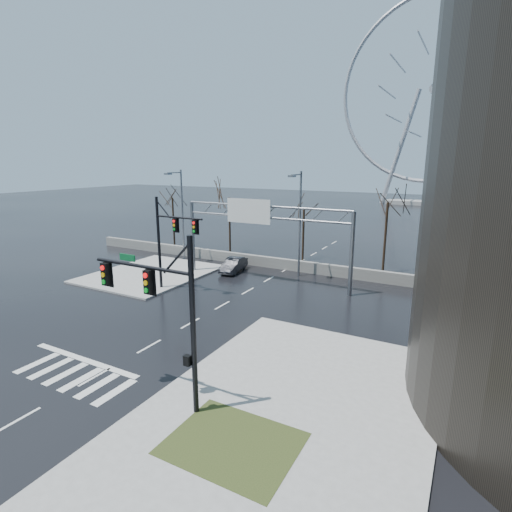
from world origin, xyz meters
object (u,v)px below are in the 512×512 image
Objects in this scene: signal_mast_near at (166,305)px; sign_gantry at (260,226)px; signal_mast_far at (168,235)px; ferris_wheel at (434,97)px; car at (234,265)px.

sign_gantry is (-5.52, 19.00, 0.31)m from signal_mast_near.
signal_mast_far is at bearing 130.26° from signal_mast_near.
ferris_wheel is (-0.14, 99.04, 21.26)m from signal_mast_near.
ferris_wheel is 82.81m from car.
signal_mast_near is at bearing -89.92° from ferris_wheel.
car is at bearing 155.77° from sign_gantry.
signal_mast_near is 19.79m from sign_gantry.
sign_gantry is at bearing 47.53° from signal_mast_far.
sign_gantry is (5.49, 6.00, 0.35)m from signal_mast_far.
ferris_wheel reaches higher than car.
signal_mast_far is 8.14m from sign_gantry.
signal_mast_near is 23.23m from car.
signal_mast_near is 17.03m from signal_mast_far.
signal_mast_far is 8.95m from car.
ferris_wheel is (5.38, 80.04, 20.95)m from sign_gantry.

